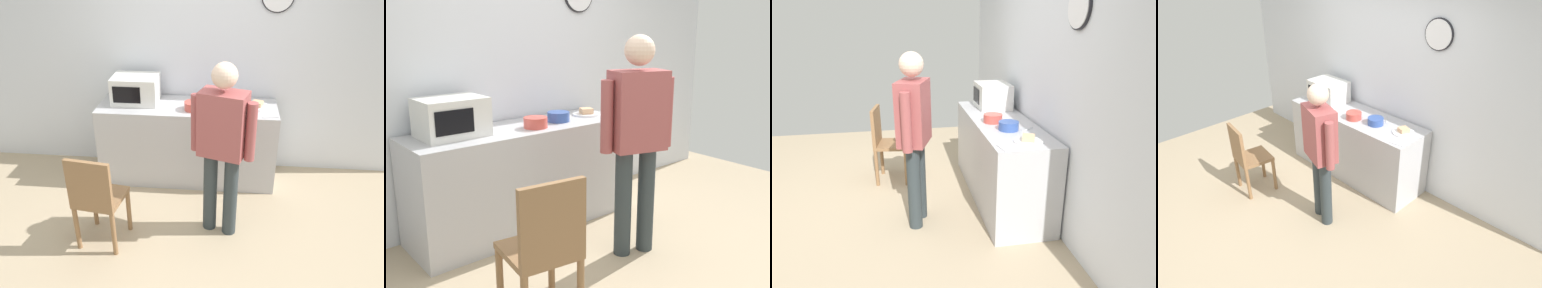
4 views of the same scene
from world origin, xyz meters
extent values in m
plane|color=tan|center=(0.00, 0.00, 0.00)|extent=(6.00, 6.00, 0.00)
cube|color=silver|center=(0.00, 1.60, 1.30)|extent=(5.40, 0.10, 2.60)
cylinder|color=white|center=(0.76, 1.54, 2.02)|extent=(0.32, 0.03, 0.32)
cylinder|color=black|center=(0.76, 1.54, 2.02)|extent=(0.34, 0.02, 0.34)
cube|color=#B7B7BC|center=(-0.14, 1.22, 0.45)|extent=(1.97, 0.62, 0.90)
cube|color=silver|center=(-0.73, 1.28, 1.05)|extent=(0.50, 0.38, 0.30)
cube|color=black|center=(-0.79, 1.08, 1.05)|extent=(0.30, 0.01, 0.18)
cylinder|color=white|center=(0.62, 1.25, 0.91)|extent=(0.26, 0.26, 0.01)
cube|color=#DDAE81|center=(0.62, 1.25, 0.94)|extent=(0.14, 0.14, 0.05)
cylinder|color=#C64C42|center=(-0.07, 1.11, 0.95)|extent=(0.20, 0.20, 0.09)
cylinder|color=#33519E|center=(0.24, 1.19, 0.95)|extent=(0.20, 0.20, 0.09)
cube|color=silver|center=(0.74, 0.97, 0.91)|extent=(0.17, 0.05, 0.01)
cube|color=silver|center=(0.26, 1.37, 0.91)|extent=(0.12, 0.15, 0.01)
cylinder|color=#2E373B|center=(0.36, 0.24, 0.42)|extent=(0.13, 0.13, 0.84)
cylinder|color=#2E373B|center=(0.17, 0.30, 0.42)|extent=(0.13, 0.13, 0.84)
cube|color=#9E4C4C|center=(0.26, 0.27, 1.13)|extent=(0.45, 0.35, 0.58)
cylinder|color=#9E4C4C|center=(0.50, 0.19, 1.10)|extent=(0.09, 0.09, 0.53)
cylinder|color=#9E4C4C|center=(0.02, 0.34, 1.10)|extent=(0.09, 0.09, 0.53)
sphere|color=beige|center=(0.26, 0.27, 1.56)|extent=(0.22, 0.22, 0.22)
cylinder|color=olive|center=(-0.60, 0.18, 0.23)|extent=(0.04, 0.04, 0.45)
cylinder|color=olive|center=(-0.96, 0.23, 0.23)|extent=(0.04, 0.04, 0.45)
cylinder|color=olive|center=(-0.65, -0.18, 0.23)|extent=(0.04, 0.04, 0.45)
cylinder|color=olive|center=(-1.01, -0.13, 0.23)|extent=(0.04, 0.04, 0.45)
cube|color=olive|center=(-0.80, 0.03, 0.47)|extent=(0.45, 0.45, 0.04)
cube|color=olive|center=(-0.83, -0.15, 0.71)|extent=(0.40, 0.10, 0.45)
camera|label=1|loc=(0.30, -2.84, 2.56)|focal=37.23mm
camera|label=2|loc=(-2.14, -1.94, 1.74)|focal=42.04mm
camera|label=3|loc=(3.44, 0.15, 1.92)|focal=33.12mm
camera|label=4|loc=(2.77, -1.78, 2.84)|focal=32.72mm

